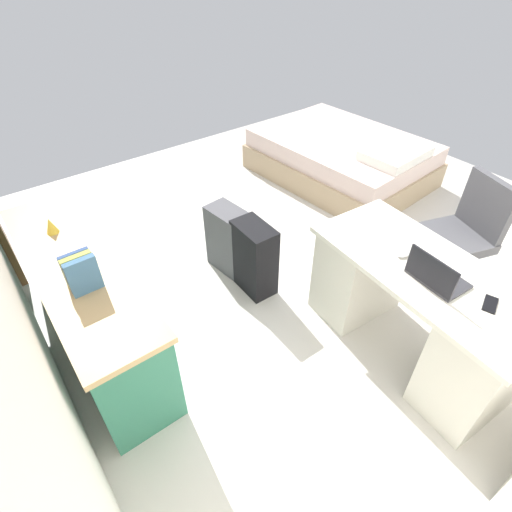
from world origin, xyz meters
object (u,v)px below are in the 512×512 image
object	(u,v)px
bed	(342,158)
computer_mouse	(404,254)
office_chair	(458,241)
suitcase_black	(254,258)
figurine_small	(51,226)
suitcase_spare_grey	(228,240)
cell_phone_near_laptop	(490,304)
credenza	(89,305)
laptop	(435,276)
desk	(413,309)

from	to	relation	value
bed	computer_mouse	world-z (taller)	computer_mouse
office_chair	suitcase_black	size ratio (longest dim) A/B	1.54
figurine_small	bed	bearing A→B (deg)	-84.89
suitcase_black	computer_mouse	xyz separation A→B (m)	(-0.97, -0.44, 0.46)
office_chair	bed	size ratio (longest dim) A/B	0.47
office_chair	suitcase_spare_grey	world-z (taller)	office_chair
cell_phone_near_laptop	figurine_small	size ratio (longest dim) A/B	1.24
figurine_small	suitcase_black	bearing A→B (deg)	-116.58
credenza	cell_phone_near_laptop	world-z (taller)	cell_phone_near_laptop
laptop	figurine_small	size ratio (longest dim) A/B	2.97
suitcase_spare_grey	computer_mouse	xyz separation A→B (m)	(-1.31, -0.45, 0.48)
figurine_small	office_chair	bearing A→B (deg)	-120.85
desk	bed	xyz separation A→B (m)	(2.04, -1.49, -0.15)
laptop	computer_mouse	distance (m)	0.27
credenza	laptop	size ratio (longest dim) A/B	5.52
figurine_small	cell_phone_near_laptop	bearing A→B (deg)	-141.45
credenza	laptop	bearing A→B (deg)	-131.92
suitcase_black	figurine_small	size ratio (longest dim) A/B	5.54
bed	suitcase_spare_grey	distance (m)	2.05
bed	figurine_small	world-z (taller)	figurine_small
office_chair	suitcase_black	xyz separation A→B (m)	(0.91, 1.33, -0.11)
bed	computer_mouse	size ratio (longest dim) A/B	19.97
suitcase_black	credenza	bearing A→B (deg)	81.36
suitcase_black	suitcase_spare_grey	size ratio (longest dim) A/B	1.04
credenza	computer_mouse	distance (m)	2.08
credenza	computer_mouse	world-z (taller)	computer_mouse
desk	suitcase_spare_grey	bearing A→B (deg)	17.97
desk	laptop	size ratio (longest dim) A/B	4.56
office_chair	credenza	world-z (taller)	office_chair
office_chair	suitcase_spare_grey	xyz separation A→B (m)	(1.25, 1.35, -0.13)
credenza	cell_phone_near_laptop	xyz separation A→B (m)	(-1.74, -1.70, 0.39)
credenza	figurine_small	distance (m)	0.58
credenza	desk	bearing A→B (deg)	-128.68
desk	cell_phone_near_laptop	distance (m)	0.53
credenza	suitcase_black	distance (m)	1.25
laptop	computer_mouse	world-z (taller)	laptop
computer_mouse	bed	bearing A→B (deg)	-34.56
office_chair	bed	distance (m)	1.93
desk	computer_mouse	distance (m)	0.41
credenza	suitcase_spare_grey	size ratio (longest dim) A/B	3.08
cell_phone_near_laptop	figurine_small	world-z (taller)	figurine_small
credenza	bed	world-z (taller)	credenza
bed	suitcase_spare_grey	xyz separation A→B (m)	(-0.56, 1.97, 0.05)
desk	computer_mouse	xyz separation A→B (m)	(0.17, 0.02, 0.38)
credenza	office_chair	bearing A→B (deg)	-113.84
suitcase_black	laptop	size ratio (longest dim) A/B	1.87
cell_phone_near_laptop	bed	bearing A→B (deg)	-51.23
desk	figurine_small	world-z (taller)	figurine_small
credenza	suitcase_black	xyz separation A→B (m)	(-0.22, -1.23, -0.07)
bed	figurine_small	xyz separation A→B (m)	(-0.28, 3.18, 0.56)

